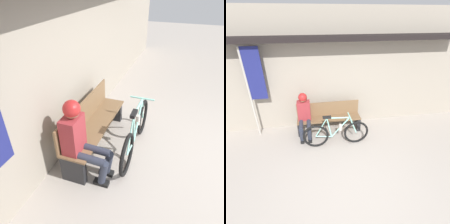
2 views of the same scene
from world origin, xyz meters
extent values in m
plane|color=#ADA399|center=(0.00, 0.00, 0.00)|extent=(24.00, 24.00, 0.00)
cube|color=#9E9384|center=(0.00, 2.38, 1.60)|extent=(12.00, 0.12, 3.20)
cube|color=brown|center=(-0.21, 1.88, 0.42)|extent=(1.77, 0.42, 0.03)
cube|color=brown|center=(-0.21, 2.08, 0.64)|extent=(1.77, 0.03, 0.40)
cube|color=#232326|center=(-1.04, 1.88, 0.20)|extent=(0.10, 0.36, 0.41)
cube|color=#232326|center=(0.63, 1.88, 0.20)|extent=(0.10, 0.36, 0.41)
torus|color=black|center=(-0.62, 1.23, 0.32)|extent=(0.64, 0.06, 0.64)
torus|color=black|center=(0.42, 1.23, 0.32)|extent=(0.64, 0.06, 0.64)
cylinder|color=#93DBCC|center=(-0.05, 1.23, 0.81)|extent=(0.56, 0.03, 0.07)
cylinder|color=#93DBCC|center=(0.00, 1.23, 0.53)|extent=(0.48, 0.03, 0.55)
cylinder|color=#93DBCC|center=(-0.28, 1.23, 0.54)|extent=(0.14, 0.03, 0.56)
cylinder|color=#93DBCC|center=(-0.42, 1.23, 0.29)|extent=(0.40, 0.03, 0.08)
cylinder|color=#93DBCC|center=(-0.48, 1.23, 0.57)|extent=(0.31, 0.02, 0.51)
cylinder|color=#93DBCC|center=(0.32, 1.23, 0.56)|extent=(0.21, 0.03, 0.48)
cube|color=black|center=(-0.33, 1.23, 0.85)|extent=(0.20, 0.07, 0.05)
cylinder|color=#93DBCC|center=(0.23, 1.23, 0.81)|extent=(0.03, 0.40, 0.03)
cylinder|color=beige|center=(0.00, 1.23, 0.53)|extent=(0.07, 0.07, 0.17)
cylinder|color=#2D3342|center=(-0.98, 1.66, 0.43)|extent=(0.11, 0.45, 0.13)
cylinder|color=#2D3342|center=(-0.98, 1.46, 0.24)|extent=(0.11, 0.17, 0.38)
cube|color=black|center=(-0.98, 1.49, 0.03)|extent=(0.10, 0.22, 0.06)
cylinder|color=#2D3342|center=(-0.78, 1.66, 0.43)|extent=(0.11, 0.45, 0.13)
cylinder|color=#2D3342|center=(-0.78, 1.46, 0.24)|extent=(0.11, 0.17, 0.38)
cube|color=black|center=(-0.78, 1.49, 0.03)|extent=(0.10, 0.22, 0.06)
cube|color=maroon|center=(-0.88, 1.92, 0.71)|extent=(0.34, 0.22, 0.54)
sphere|color=#9E7556|center=(-0.88, 1.90, 1.08)|extent=(0.20, 0.20, 0.20)
sphere|color=#B22323|center=(-0.88, 1.90, 1.11)|extent=(0.23, 0.23, 0.23)
camera|label=1|loc=(-2.89, 0.66, 2.52)|focal=35.00mm
camera|label=2|loc=(-0.66, -2.32, 2.98)|focal=28.00mm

